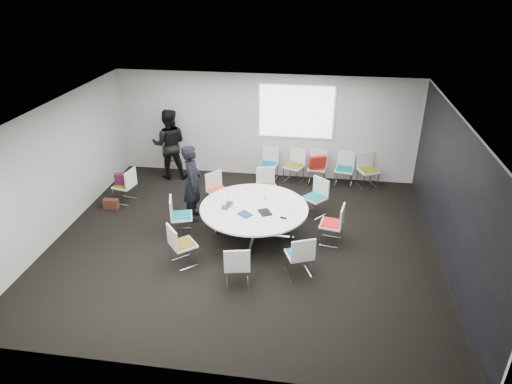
# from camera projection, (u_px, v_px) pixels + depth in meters

# --- Properties ---
(room_shell) EXTENTS (8.08, 7.08, 2.88)m
(room_shell) POSITION_uv_depth(u_px,v_px,m) (248.00, 183.00, 9.04)
(room_shell) COLOR black
(room_shell) RESTS_ON ground
(conference_table) EXTENTS (2.27, 2.27, 0.73)m
(conference_table) POSITION_uv_depth(u_px,v_px,m) (254.00, 215.00, 9.62)
(conference_table) COLOR silver
(conference_table) RESTS_ON ground
(projection_screen) EXTENTS (1.90, 0.03, 1.35)m
(projection_screen) POSITION_uv_depth(u_px,v_px,m) (296.00, 112.00, 11.81)
(projection_screen) COLOR white
(projection_screen) RESTS_ON room_shell
(chair_ring_a) EXTENTS (0.52, 0.53, 0.88)m
(chair_ring_a) POSITION_uv_depth(u_px,v_px,m) (331.00, 231.00, 9.54)
(chair_ring_a) COLOR silver
(chair_ring_a) RESTS_ON ground
(chair_ring_b) EXTENTS (0.64, 0.64, 0.88)m
(chair_ring_b) POSITION_uv_depth(u_px,v_px,m) (315.00, 204.00, 10.62)
(chair_ring_b) COLOR silver
(chair_ring_b) RESTS_ON ground
(chair_ring_c) EXTENTS (0.58, 0.57, 0.88)m
(chair_ring_c) POSITION_uv_depth(u_px,v_px,m) (267.00, 193.00, 11.12)
(chair_ring_c) COLOR silver
(chair_ring_c) RESTS_ON ground
(chair_ring_d) EXTENTS (0.64, 0.64, 0.88)m
(chair_ring_d) POSITION_uv_depth(u_px,v_px,m) (219.00, 198.00, 10.90)
(chair_ring_d) COLOR silver
(chair_ring_d) RESTS_ON ground
(chair_ring_e) EXTENTS (0.56, 0.57, 0.88)m
(chair_ring_e) POSITION_uv_depth(u_px,v_px,m) (182.00, 223.00, 9.84)
(chair_ring_e) COLOR silver
(chair_ring_e) RESTS_ON ground
(chair_ring_f) EXTENTS (0.64, 0.64, 0.88)m
(chair_ring_f) POSITION_uv_depth(u_px,v_px,m) (183.00, 252.00, 8.86)
(chair_ring_f) COLOR silver
(chair_ring_f) RESTS_ON ground
(chair_ring_g) EXTENTS (0.54, 0.53, 0.88)m
(chair_ring_g) POSITION_uv_depth(u_px,v_px,m) (237.00, 272.00, 8.27)
(chair_ring_g) COLOR silver
(chair_ring_g) RESTS_ON ground
(chair_ring_h) EXTENTS (0.60, 0.59, 0.88)m
(chair_ring_h) POSITION_uv_depth(u_px,v_px,m) (299.00, 262.00, 8.55)
(chair_ring_h) COLOR silver
(chair_ring_h) RESTS_ON ground
(chair_back_a) EXTENTS (0.52, 0.51, 0.88)m
(chair_back_a) POSITION_uv_depth(u_px,v_px,m) (268.00, 170.00, 12.34)
(chair_back_a) COLOR silver
(chair_back_a) RESTS_ON ground
(chair_back_b) EXTENTS (0.60, 0.59, 0.88)m
(chair_back_b) POSITION_uv_depth(u_px,v_px,m) (294.00, 172.00, 12.25)
(chair_back_b) COLOR silver
(chair_back_b) RESTS_ON ground
(chair_back_c) EXTENTS (0.50, 0.49, 0.88)m
(chair_back_c) POSITION_uv_depth(u_px,v_px,m) (317.00, 174.00, 12.16)
(chair_back_c) COLOR silver
(chair_back_c) RESTS_ON ground
(chair_back_d) EXTENTS (0.53, 0.52, 0.88)m
(chair_back_d) POSITION_uv_depth(u_px,v_px,m) (344.00, 175.00, 12.06)
(chair_back_d) COLOR silver
(chair_back_d) RESTS_ON ground
(chair_back_e) EXTENTS (0.60, 0.59, 0.88)m
(chair_back_e) POSITION_uv_depth(u_px,v_px,m) (367.00, 176.00, 12.00)
(chair_back_e) COLOR silver
(chair_back_e) RESTS_ON ground
(chair_spare_left) EXTENTS (0.52, 0.53, 0.88)m
(chair_spare_left) POSITION_uv_depth(u_px,v_px,m) (126.00, 192.00, 11.19)
(chair_spare_left) COLOR silver
(chair_spare_left) RESTS_ON ground
(chair_person_back) EXTENTS (0.58, 0.57, 0.88)m
(chair_person_back) POSITION_uv_depth(u_px,v_px,m) (173.00, 165.00, 12.66)
(chair_person_back) COLOR silver
(chair_person_back) RESTS_ON ground
(person_main) EXTENTS (0.52, 0.71, 1.79)m
(person_main) POSITION_uv_depth(u_px,v_px,m) (193.00, 183.00, 10.20)
(person_main) COLOR black
(person_main) RESTS_ON ground
(person_back) EXTENTS (1.05, 0.89, 1.92)m
(person_back) POSITION_uv_depth(u_px,v_px,m) (169.00, 144.00, 12.21)
(person_back) COLOR black
(person_back) RESTS_ON ground
(laptop) EXTENTS (0.30, 0.40, 0.03)m
(laptop) POSITION_uv_depth(u_px,v_px,m) (230.00, 206.00, 9.55)
(laptop) COLOR #333338
(laptop) RESTS_ON conference_table
(laptop_lid) EXTENTS (0.09, 0.29, 0.22)m
(laptop_lid) POSITION_uv_depth(u_px,v_px,m) (225.00, 199.00, 9.59)
(laptop_lid) COLOR silver
(laptop_lid) RESTS_ON conference_table
(notebook_black) EXTENTS (0.33, 0.37, 0.02)m
(notebook_black) POSITION_uv_depth(u_px,v_px,m) (265.00, 212.00, 9.31)
(notebook_black) COLOR black
(notebook_black) RESTS_ON conference_table
(tablet_folio) EXTENTS (0.33, 0.32, 0.03)m
(tablet_folio) POSITION_uv_depth(u_px,v_px,m) (245.00, 214.00, 9.24)
(tablet_folio) COLOR navy
(tablet_folio) RESTS_ON conference_table
(papers_right) EXTENTS (0.36, 0.35, 0.00)m
(papers_right) POSITION_uv_depth(u_px,v_px,m) (285.00, 204.00, 9.65)
(papers_right) COLOR white
(papers_right) RESTS_ON conference_table
(papers_front) EXTENTS (0.35, 0.28, 0.00)m
(papers_front) POSITION_uv_depth(u_px,v_px,m) (292.00, 213.00, 9.31)
(papers_front) COLOR silver
(papers_front) RESTS_ON conference_table
(cup) EXTENTS (0.08, 0.08, 0.09)m
(cup) POSITION_uv_depth(u_px,v_px,m) (264.00, 197.00, 9.87)
(cup) COLOR white
(cup) RESTS_ON conference_table
(phone) EXTENTS (0.15, 0.11, 0.01)m
(phone) POSITION_uv_depth(u_px,v_px,m) (283.00, 218.00, 9.12)
(phone) COLOR black
(phone) RESTS_ON conference_table
(maroon_bag) EXTENTS (0.42, 0.20, 0.28)m
(maroon_bag) POSITION_uv_depth(u_px,v_px,m) (123.00, 179.00, 11.04)
(maroon_bag) COLOR #4B142C
(maroon_bag) RESTS_ON chair_spare_left
(brown_bag) EXTENTS (0.36, 0.17, 0.24)m
(brown_bag) POSITION_uv_depth(u_px,v_px,m) (111.00, 204.00, 10.96)
(brown_bag) COLOR #472516
(brown_bag) RESTS_ON ground
(red_jacket) EXTENTS (0.47, 0.30, 0.36)m
(red_jacket) POSITION_uv_depth(u_px,v_px,m) (317.00, 162.00, 11.77)
(red_jacket) COLOR #AE1D15
(red_jacket) RESTS_ON chair_back_c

